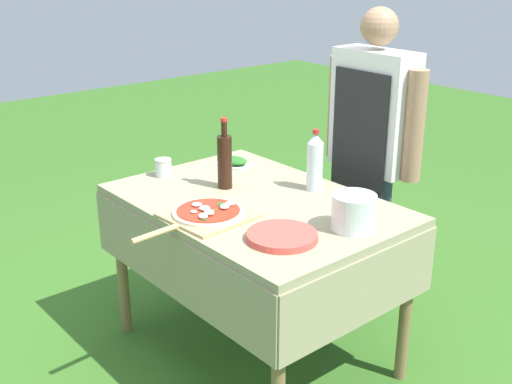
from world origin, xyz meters
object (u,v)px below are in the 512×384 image
person_cook (371,141)px  prep_table (255,222)px  sauce_jar (163,169)px  plate_stack (282,236)px  oil_bottle (224,160)px  mixing_tub (354,212)px  pizza_on_peel (206,214)px  herb_container (235,161)px  water_bottle (315,162)px

person_cook → prep_table: bearing=88.6°
prep_table → person_cook: (0.04, 0.70, 0.24)m
sauce_jar → plate_stack: bearing=-3.3°
oil_bottle → sauce_jar: bearing=-158.1°
mixing_tub → sauce_jar: bearing=-167.5°
person_cook → sauce_jar: (-0.56, -0.83, -0.10)m
person_cook → pizza_on_peel: (-0.02, -0.97, -0.13)m
plate_stack → oil_bottle: bearing=162.9°
pizza_on_peel → herb_container: bearing=128.2°
oil_bottle → herb_container: size_ratio=1.80×
oil_bottle → sauce_jar: (-0.31, -0.13, -0.09)m
person_cook → water_bottle: bearing=95.9°
person_cook → sauce_jar: person_cook is taller
pizza_on_peel → water_bottle: water_bottle is taller
person_cook → water_bottle: size_ratio=5.52×
pizza_on_peel → herb_container: size_ratio=2.98×
mixing_tub → herb_container: bearing=171.2°
oil_bottle → herb_container: bearing=133.7°
herb_container → pizza_on_peel: bearing=-48.2°
water_bottle → sauce_jar: water_bottle is taller
pizza_on_peel → herb_container: (-0.45, 0.50, 0.00)m
person_cook → pizza_on_peel: bearing=90.3°
pizza_on_peel → mixing_tub: size_ratio=3.11×
water_bottle → person_cook: bearing=94.2°
water_bottle → mixing_tub: 0.45m
oil_bottle → prep_table: bearing=0.4°
herb_container → sauce_jar: bearing=-103.7°
plate_stack → sauce_jar: sauce_jar is taller
oil_bottle → water_bottle: 0.40m
person_cook → herb_container: (-0.47, -0.47, -0.12)m
plate_stack → herb_container: bearing=152.7°
water_bottle → sauce_jar: bearing=-145.0°
mixing_tub → plate_stack: (-0.11, -0.27, -0.06)m
person_cook → plate_stack: (0.32, -0.88, -0.13)m
prep_table → oil_bottle: (-0.21, -0.00, 0.23)m
pizza_on_peel → water_bottle: bearing=80.8°
prep_table → sauce_jar: (-0.52, -0.13, 0.14)m
mixing_tub → pizza_on_peel: bearing=-141.5°
person_cook → plate_stack: bearing=112.0°
person_cook → sauce_jar: size_ratio=18.18×
pizza_on_peel → herb_container: 0.67m
person_cook → plate_stack: 0.94m
mixing_tub → person_cook: bearing=125.3°
herb_container → plate_stack: herb_container is taller
pizza_on_peel → oil_bottle: oil_bottle is taller
pizza_on_peel → oil_bottle: size_ratio=1.66×
pizza_on_peel → sauce_jar: (-0.53, 0.14, 0.02)m
pizza_on_peel → herb_container: pizza_on_peel is taller
herb_container → oil_bottle: bearing=-46.3°
prep_table → person_cook: size_ratio=0.82×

